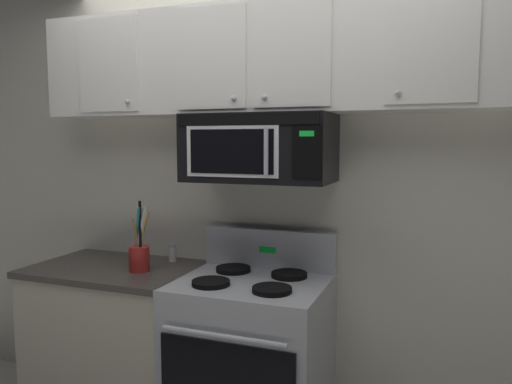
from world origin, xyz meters
TOP-DOWN VIEW (x-y plane):
  - back_wall at (0.00, 0.79)m, footprint 5.20×0.10m
  - stove_range at (0.00, 0.42)m, footprint 0.76×0.69m
  - over_range_microwave at (-0.00, 0.54)m, footprint 0.76×0.43m
  - upper_cabinets at (-0.00, 0.57)m, footprint 2.50×0.36m
  - counter_segment at (-0.84, 0.43)m, footprint 0.93×0.65m
  - utensil_crock_red at (-0.64, 0.39)m, footprint 0.11×0.11m
  - salt_shaker at (-0.58, 0.64)m, footprint 0.05×0.05m

SIDE VIEW (x-z plane):
  - counter_segment at x=-0.84m, z-range 0.00..0.90m
  - stove_range at x=0.00m, z-range -0.09..1.03m
  - salt_shaker at x=-0.58m, z-range 0.90..1.00m
  - utensil_crock_red at x=-0.64m, z-range 0.81..1.20m
  - back_wall at x=0.00m, z-range 0.00..2.70m
  - over_range_microwave at x=0.00m, z-range 1.40..1.75m
  - upper_cabinets at x=0.00m, z-range 1.75..2.30m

